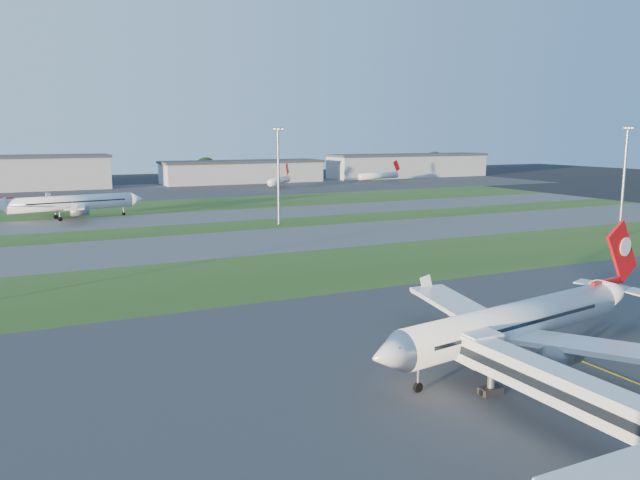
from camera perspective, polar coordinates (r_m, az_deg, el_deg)
ground at (r=70.93m, az=18.79°, el=-10.57°), size 700.00×700.00×0.00m
apron_near at (r=70.93m, az=18.79°, el=-10.56°), size 300.00×70.00×0.01m
grass_strip_a at (r=112.28m, az=-0.10°, el=-2.67°), size 300.00×34.00×0.01m
taxiway_a at (r=142.20m, az=-5.88°, el=-0.11°), size 300.00×32.00×0.01m
grass_strip_b at (r=165.65m, az=-8.85°, el=1.20°), size 300.00×18.00×0.01m
taxiway_b at (r=186.61m, az=-10.84°, el=2.07°), size 300.00×26.00×0.01m
grass_strip_c at (r=218.44m, az=-13.10°, el=3.07°), size 300.00×40.00×0.01m
apron_far at (r=277.02m, az=-15.88°, el=4.28°), size 400.00×80.00×0.01m
yellow_line at (r=74.38m, az=21.58°, el=-9.79°), size 0.25×60.00×0.02m
jet_bridge at (r=53.13m, az=23.06°, el=-13.11°), size 4.20×26.90×6.20m
airliner_parked at (r=69.42m, az=17.50°, el=-7.21°), size 39.02×32.86×12.23m
airliner_taxiing at (r=191.80m, az=-21.88°, el=3.13°), size 41.77×35.21×13.07m
mini_jet_near at (r=286.25m, az=-3.74°, el=5.44°), size 19.43×23.25×9.48m
mini_jet_far at (r=322.20m, az=5.39°, el=5.88°), size 28.25×8.94×9.48m
light_mast_centre at (r=167.28m, az=-3.83°, el=6.47°), size 3.20×0.70×25.80m
light_mast_east at (r=160.12m, az=26.05°, el=5.39°), size 3.20×0.70×25.80m
hangar_west at (r=302.30m, az=-25.42°, el=5.59°), size 71.40×23.00×15.20m
hangar_east at (r=319.34m, az=-7.08°, el=6.24°), size 81.60×23.00×11.20m
hangar_far_east at (r=363.97m, az=8.09°, el=6.77°), size 96.90×23.00×13.20m
tree_mid_west at (r=314.59m, az=-20.86°, el=5.67°), size 9.90×9.90×10.80m
tree_mid_east at (r=328.23m, az=-10.38°, el=6.45°), size 11.55×11.55×12.60m
tree_east at (r=353.93m, az=1.57°, el=6.71°), size 10.45×10.45×11.40m
tree_far_east at (r=394.23m, az=10.44°, el=7.04°), size 12.65×12.65×13.80m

